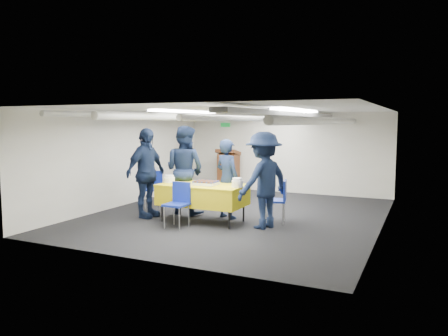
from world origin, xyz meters
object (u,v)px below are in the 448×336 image
at_px(sailor_a, 227,179).
at_px(chair_near, 179,200).
at_px(chair_right, 280,197).
at_px(sheet_cake, 206,183).
at_px(serving_table, 203,195).
at_px(sailor_d, 264,180).
at_px(chair_left, 154,185).
at_px(sailor_b, 185,170).
at_px(sailor_c, 146,173).
at_px(podium, 228,170).

bearing_deg(sailor_a, chair_near, 85.93).
bearing_deg(sailor_a, chair_right, -155.98).
xyz_separation_m(sheet_cake, chair_near, (-0.31, -0.56, -0.28)).
relative_size(serving_table, sailor_d, 0.95).
bearing_deg(chair_left, chair_right, -4.83).
height_order(chair_near, sailor_d, sailor_d).
height_order(serving_table, sailor_b, sailor_b).
bearing_deg(sailor_c, sailor_a, -61.50).
height_order(chair_left, sailor_d, sailor_d).
xyz_separation_m(chair_near, chair_right, (1.67, 1.16, 0.00)).
xyz_separation_m(podium, chair_near, (0.99, -4.51, -0.08)).
bearing_deg(sailor_b, podium, -75.79).
height_order(sheet_cake, sailor_b, sailor_b).
relative_size(chair_near, sailor_c, 0.45).
relative_size(chair_left, sailor_a, 0.52).
height_order(podium, sailor_a, sailor_a).
height_order(sailor_b, sailor_c, sailor_b).
bearing_deg(sheet_cake, chair_left, 154.92).
distance_m(podium, chair_near, 4.62).
height_order(serving_table, sailor_a, sailor_a).
distance_m(serving_table, sailor_a, 0.67).
distance_m(sailor_a, sailor_c, 1.74).
xyz_separation_m(podium, sailor_d, (2.51, -3.90, 0.31)).
xyz_separation_m(chair_right, sailor_d, (-0.15, -0.55, 0.40)).
bearing_deg(sheet_cake, sailor_c, -175.42).
xyz_separation_m(sheet_cake, sailor_c, (-1.38, -0.11, 0.15)).
relative_size(serving_table, podium, 1.40).
bearing_deg(sailor_c, chair_right, -69.30).
bearing_deg(sailor_d, chair_right, -169.73).
xyz_separation_m(sheet_cake, chair_right, (1.37, 0.60, -0.28)).
bearing_deg(sailor_d, sailor_b, -78.81).
height_order(chair_left, sailor_c, sailor_c).
bearing_deg(sailor_a, serving_table, 79.75).
distance_m(sheet_cake, chair_left, 2.07).
relative_size(sailor_a, sailor_d, 0.91).
bearing_deg(sailor_c, serving_table, -77.43).
height_order(sailor_a, sailor_b, sailor_b).
bearing_deg(chair_right, sheet_cake, -156.39).
distance_m(sheet_cake, podium, 4.16).
bearing_deg(sailor_a, sailor_b, 21.03).
distance_m(sailor_c, sailor_d, 2.61).
bearing_deg(chair_left, serving_table, -25.37).
bearing_deg(sailor_d, sailor_c, -61.36).
height_order(chair_right, chair_left, same).
distance_m(serving_table, sailor_c, 1.36).
bearing_deg(sailor_a, podium, -44.47).
relative_size(chair_left, sailor_b, 0.44).
xyz_separation_m(sailor_b, sailor_d, (2.04, -0.51, -0.05)).
bearing_deg(chair_right, chair_left, 175.17).
xyz_separation_m(serving_table, podium, (-1.20, 3.92, 0.05)).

